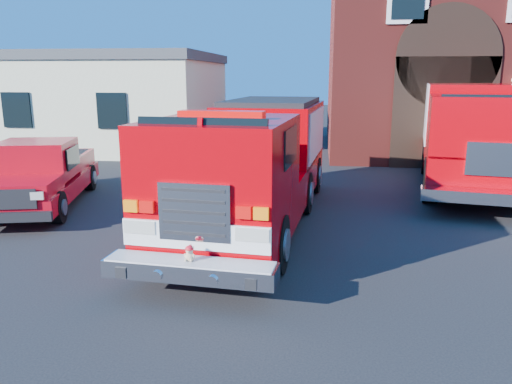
# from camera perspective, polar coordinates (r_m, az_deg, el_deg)

# --- Properties ---
(ground) EXTENTS (100.00, 100.00, 0.00)m
(ground) POSITION_cam_1_polar(r_m,az_deg,el_deg) (10.46, 0.84, -5.45)
(ground) COLOR black
(ground) RESTS_ON ground
(parking_stripe_far) EXTENTS (0.12, 3.00, 0.01)m
(parking_stripe_far) POSITION_cam_1_polar(r_m,az_deg,el_deg) (18.01, 24.60, 1.28)
(parking_stripe_far) COLOR yellow
(parking_stripe_far) RESTS_ON ground
(fire_station) EXTENTS (15.20, 10.20, 8.45)m
(fire_station) POSITION_cam_1_polar(r_m,az_deg,el_deg) (25.12, 26.44, 13.92)
(fire_station) COLOR maroon
(fire_station) RESTS_ON ground
(side_building) EXTENTS (10.20, 8.20, 4.35)m
(side_building) POSITION_cam_1_polar(r_m,az_deg,el_deg) (25.01, -16.78, 10.01)
(side_building) COLOR #E8E8C0
(side_building) RESTS_ON ground
(fire_engine) EXTENTS (3.25, 9.12, 2.75)m
(fire_engine) POSITION_cam_1_polar(r_m,az_deg,el_deg) (11.45, -0.05, 3.54)
(fire_engine) COLOR black
(fire_engine) RESTS_ON ground
(pickup_truck) EXTENTS (3.11, 5.61, 1.74)m
(pickup_truck) POSITION_cam_1_polar(r_m,az_deg,el_deg) (14.13, -23.35, 1.81)
(pickup_truck) COLOR black
(pickup_truck) RESTS_ON ground
(secondary_truck) EXTENTS (4.55, 9.85, 3.08)m
(secondary_truck) POSITION_cam_1_polar(r_m,az_deg,el_deg) (17.25, 23.52, 6.55)
(secondary_truck) COLOR black
(secondary_truck) RESTS_ON ground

